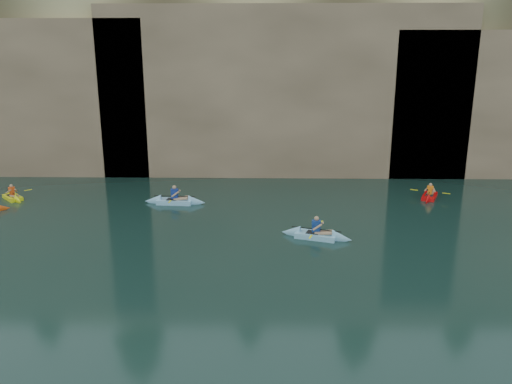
{
  "coord_description": "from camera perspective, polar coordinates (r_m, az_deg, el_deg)",
  "views": [
    {
      "loc": [
        0.84,
        -10.97,
        7.82
      ],
      "look_at": [
        0.47,
        6.79,
        3.0
      ],
      "focal_mm": 35.0,
      "sensor_mm": 36.0,
      "label": 1
    }
  ],
  "objects": [
    {
      "name": "cliff_slab_center",
      "position": [
        33.66,
        3.23,
        11.54
      ],
      "size": [
        24.0,
        2.4,
        11.4
      ],
      "primitive_type": "cube",
      "color": "#A38163",
      "rests_on": "ground"
    },
    {
      "name": "kayaker_ltblue_mid",
      "position": [
        27.82,
        -9.26,
        -1.02
      ],
      "size": [
        3.43,
        2.53,
        1.29
      ],
      "rotation": [
        0.0,
        0.0,
        -0.07
      ],
      "color": "#92CDF4",
      "rests_on": "ground"
    },
    {
      "name": "sea_cave_center",
      "position": [
        33.85,
        -7.07,
        4.47
      ],
      "size": [
        3.5,
        1.0,
        3.2
      ],
      "primitive_type": "cube",
      "color": "black",
      "rests_on": "ground"
    },
    {
      "name": "kayaker_ltblue_near",
      "position": [
        22.48,
        6.87,
        -4.87
      ],
      "size": [
        3.28,
        2.38,
        1.27
      ],
      "rotation": [
        0.0,
        0.0,
        -0.33
      ],
      "color": "#8AC7E8",
      "rests_on": "ground"
    },
    {
      "name": "kayaker_red_far",
      "position": [
        30.26,
        19.22,
        -0.41
      ],
      "size": [
        2.01,
        2.98,
        1.09
      ],
      "rotation": [
        0.0,
        0.0,
        1.14
      ],
      "color": "red",
      "rests_on": "ground"
    },
    {
      "name": "sea_cave_east",
      "position": [
        34.62,
        16.59,
        5.28
      ],
      "size": [
        5.0,
        1.0,
        4.5
      ],
      "primitive_type": "cube",
      "color": "black",
      "rests_on": "ground"
    },
    {
      "name": "ground",
      "position": [
        13.5,
        -2.76,
        -20.24
      ],
      "size": [
        160.0,
        160.0,
        0.0
      ],
      "primitive_type": "plane",
      "color": "black",
      "rests_on": "ground"
    },
    {
      "name": "cliff",
      "position": [
        41.02,
        0.02,
        12.63
      ],
      "size": [
        70.0,
        16.0,
        12.0
      ],
      "primitive_type": "cube",
      "color": "tan",
      "rests_on": "ground"
    },
    {
      "name": "kayaker_yellow",
      "position": [
        31.53,
        -26.06,
        -0.51
      ],
      "size": [
        2.33,
        2.37,
        1.09
      ],
      "rotation": [
        0.0,
        0.0,
        -0.8
      ],
      "color": "yellow",
      "rests_on": "ground"
    }
  ]
}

